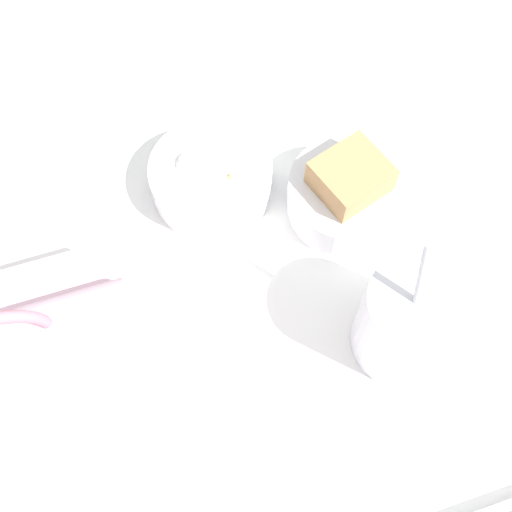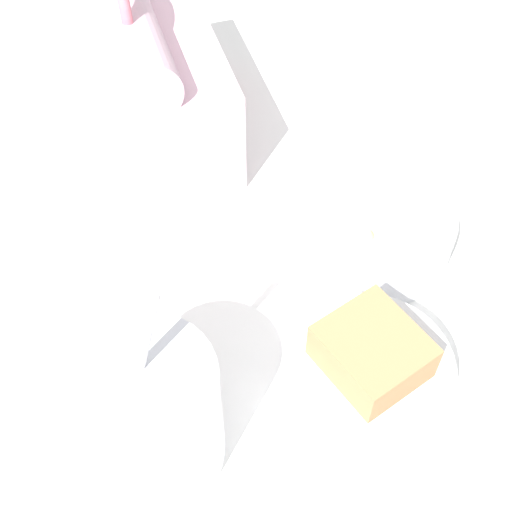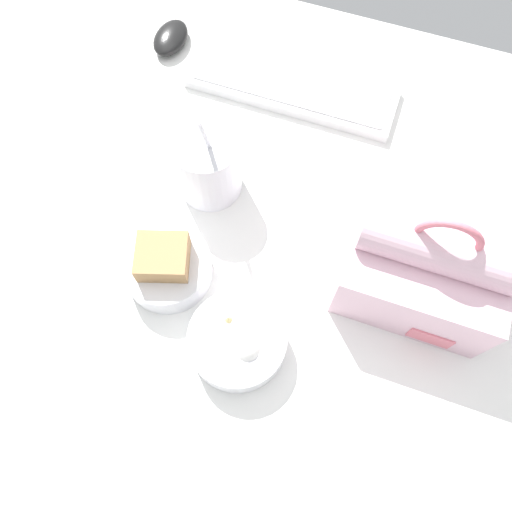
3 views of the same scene
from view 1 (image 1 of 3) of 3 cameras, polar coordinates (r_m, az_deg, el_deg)
name	(u,v)px [view 1 (image 1 of 3)]	position (r cm, az deg, el deg)	size (l,w,h in cm)	color
desk_surface	(247,293)	(69.86, -0.79, -3.35)	(140.00, 110.00, 2.00)	white
lunch_bag	(36,368)	(62.22, -19.01, -9.38)	(21.24, 16.82, 20.09)	beige
soup_cup	(411,321)	(63.12, 13.65, -5.66)	(10.20, 10.20, 19.14)	silver
bento_bowl_sandwich	(347,193)	(71.42, 8.07, 5.55)	(13.08, 13.08, 8.27)	silver
bento_bowl_snacks	(213,178)	(72.64, -3.81, 6.96)	(13.68, 13.68, 5.97)	silver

